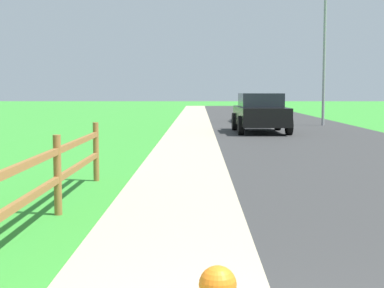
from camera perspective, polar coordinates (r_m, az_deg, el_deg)
ground_plane at (r=27.50m, az=2.01°, el=1.76°), size 120.00×120.00×0.00m
road_asphalt at (r=29.78m, az=8.67°, el=1.99°), size 7.00×66.00×0.01m
curb_concrete at (r=29.58m, az=-3.90°, el=2.02°), size 6.00×66.00×0.01m
grass_verge at (r=29.74m, az=-6.79°, el=2.01°), size 5.00×66.00×0.00m
rail_fence at (r=6.79m, az=-16.38°, el=-4.12°), size 0.11×9.15×1.14m
parked_suv_black at (r=23.82m, az=6.86°, el=3.14°), size 2.20×4.38×1.62m
parked_car_silver at (r=31.61m, az=6.65°, el=3.57°), size 2.14×4.84×1.47m
street_lamp at (r=29.06m, az=13.31°, el=9.64°), size 1.17×0.20×6.72m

